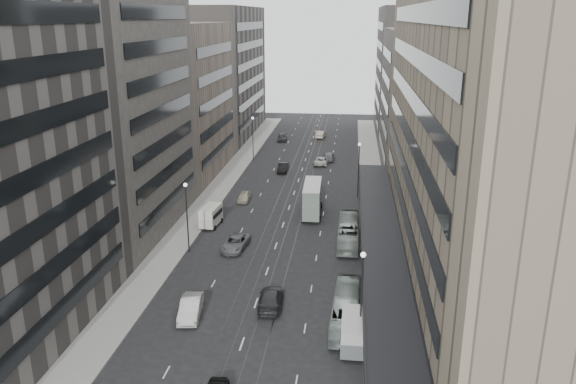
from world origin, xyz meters
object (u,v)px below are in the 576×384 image
at_px(bus_far, 348,232).
at_px(panel_van, 211,215).
at_px(vw_microbus, 354,331).
at_px(sedan_1, 191,308).
at_px(sedan_2, 235,243).
at_px(double_decker, 312,198).
at_px(bus_near, 346,310).

bearing_deg(bus_far, panel_van, -11.50).
distance_m(vw_microbus, sedan_1, 15.05).
height_order(sedan_1, sedan_2, sedan_1).
relative_size(double_decker, panel_van, 1.87).
height_order(bus_near, panel_van, bus_near).
bearing_deg(bus_far, sedan_2, 14.57).
bearing_deg(vw_microbus, bus_far, 92.25).
bearing_deg(vw_microbus, sedan_1, 167.59).
xyz_separation_m(vw_microbus, panel_van, (-18.40, 25.94, -0.02)).
bearing_deg(sedan_1, sedan_2, 79.19).
height_order(double_decker, panel_van, double_decker).
bearing_deg(panel_van, vw_microbus, -49.23).
xyz_separation_m(bus_near, double_decker, (-5.04, 28.05, 1.03)).
bearing_deg(bus_near, panel_van, -49.23).
distance_m(vw_microbus, panel_van, 31.80).
bearing_deg(vw_microbus, bus_near, 101.27).
bearing_deg(bus_far, vw_microbus, 92.38).
height_order(panel_van, sedan_1, panel_van).
height_order(double_decker, sedan_1, double_decker).
height_order(bus_near, double_decker, double_decker).
bearing_deg(double_decker, sedan_2, -123.48).
distance_m(double_decker, vw_microbus, 32.24).
bearing_deg(panel_van, double_decker, 29.93).
bearing_deg(bus_near, vw_microbus, 103.13).
relative_size(bus_near, panel_van, 2.24).
height_order(panel_van, sedan_2, panel_van).
distance_m(sedan_1, sedan_2, 15.58).
xyz_separation_m(panel_van, sedan_1, (3.74, -22.59, -0.62)).
relative_size(bus_near, sedan_2, 1.83).
distance_m(double_decker, sedan_1, 29.78).
bearing_deg(sedan_2, bus_far, 19.32).
xyz_separation_m(sedan_1, sedan_2, (0.91, 15.56, -0.09)).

